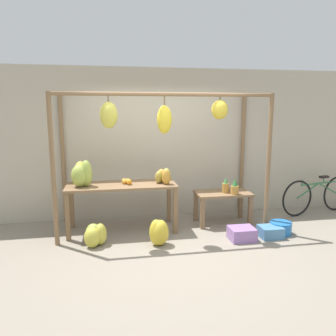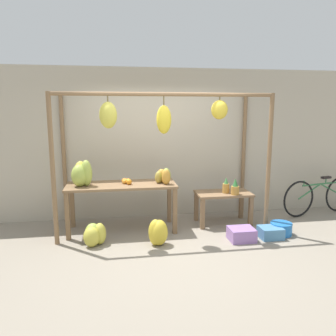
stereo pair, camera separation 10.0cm
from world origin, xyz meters
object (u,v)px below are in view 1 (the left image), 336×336
(pineapple_cluster, at_px, (231,187))
(parked_bicycle, at_px, (318,195))
(banana_pile_on_table, at_px, (82,174))
(papaya_pile, at_px, (164,176))
(banana_pile_ground_right, at_px, (159,233))
(orange_pile, at_px, (126,181))
(fruit_crate_purple, at_px, (270,232))
(blue_bucket, at_px, (281,228))
(banana_pile_ground_left, at_px, (95,235))
(fruit_crate_white, at_px, (242,234))

(pineapple_cluster, bearing_deg, parked_bicycle, 9.77)
(banana_pile_on_table, distance_m, papaya_pile, 1.34)
(banana_pile_ground_right, distance_m, parked_bicycle, 3.50)
(orange_pile, xyz_separation_m, parked_bicycle, (3.78, 0.28, -0.48))
(parked_bicycle, bearing_deg, banana_pile_ground_right, -163.13)
(parked_bicycle, xyz_separation_m, fruit_crate_purple, (-1.51, -1.02, -0.28))
(papaya_pile, bearing_deg, banana_pile_ground_right, -105.86)
(blue_bucket, xyz_separation_m, fruit_crate_purple, (-0.24, -0.12, -0.01))
(banana_pile_on_table, distance_m, parked_bicycle, 4.55)
(banana_pile_ground_right, height_order, papaya_pile, papaya_pile)
(banana_pile_on_table, xyz_separation_m, pineapple_cluster, (2.55, -0.02, -0.31))
(pineapple_cluster, xyz_separation_m, papaya_pile, (-1.21, -0.03, 0.24))
(banana_pile_ground_left, xyz_separation_m, blue_bucket, (3.03, -0.04, -0.06))
(papaya_pile, distance_m, fruit_crate_purple, 1.96)
(orange_pile, xyz_separation_m, banana_pile_ground_left, (-0.52, -0.58, -0.69))
(orange_pile, height_order, parked_bicycle, orange_pile)
(banana_pile_ground_left, height_order, fruit_crate_white, banana_pile_ground_left)
(fruit_crate_purple, bearing_deg, papaya_pile, 158.48)
(pineapple_cluster, bearing_deg, fruit_crate_purple, -57.08)
(fruit_crate_white, height_order, fruit_crate_purple, fruit_crate_white)
(orange_pile, relative_size, banana_pile_ground_right, 0.49)
(blue_bucket, relative_size, fruit_crate_purple, 0.99)
(banana_pile_on_table, bearing_deg, papaya_pile, -2.02)
(blue_bucket, bearing_deg, papaya_pile, 164.29)
(orange_pile, relative_size, papaya_pile, 0.62)
(banana_pile_ground_right, xyz_separation_m, papaya_pile, (0.18, 0.65, 0.73))
(pineapple_cluster, xyz_separation_m, fruit_crate_white, (-0.06, -0.70, -0.60))
(orange_pile, relative_size, fruit_crate_purple, 0.56)
(fruit_crate_white, relative_size, parked_bicycle, 0.23)
(banana_pile_on_table, distance_m, blue_bucket, 3.40)
(banana_pile_ground_left, xyz_separation_m, fruit_crate_purple, (2.78, -0.15, -0.07))
(papaya_pile, bearing_deg, banana_pile_ground_left, -156.50)
(banana_pile_on_table, relative_size, parked_bicycle, 0.26)
(orange_pile, height_order, fruit_crate_white, orange_pile)
(banana_pile_ground_right, distance_m, fruit_crate_purple, 1.83)
(fruit_crate_white, height_order, blue_bucket, fruit_crate_white)
(papaya_pile, bearing_deg, parked_bicycle, 6.63)
(orange_pile, bearing_deg, fruit_crate_white, -23.14)
(papaya_pile, bearing_deg, fruit_crate_purple, -21.52)
(banana_pile_ground_right, xyz_separation_m, fruit_crate_purple, (1.83, -0.00, -0.11))
(parked_bicycle, height_order, fruit_crate_purple, parked_bicycle)
(fruit_crate_white, bearing_deg, papaya_pile, 149.79)
(banana_pile_on_table, height_order, blue_bucket, banana_pile_on_table)
(orange_pile, bearing_deg, parked_bicycle, 4.24)
(banana_pile_on_table, bearing_deg, banana_pile_ground_right, -30.97)
(orange_pile, distance_m, banana_pile_ground_right, 1.07)
(papaya_pile, bearing_deg, fruit_crate_white, -30.21)
(banana_pile_ground_right, xyz_separation_m, blue_bucket, (2.07, 0.12, -0.10))
(fruit_crate_purple, bearing_deg, banana_pile_ground_left, 176.83)
(banana_pile_on_table, height_order, pineapple_cluster, banana_pile_on_table)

